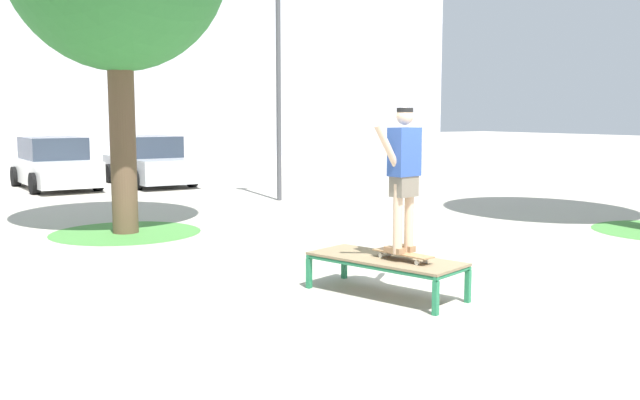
{
  "coord_description": "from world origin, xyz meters",
  "views": [
    {
      "loc": [
        -5.55,
        -6.38,
        2.17
      ],
      "look_at": [
        -0.53,
        1.78,
        1.0
      ],
      "focal_mm": 39.63,
      "sensor_mm": 36.0,
      "label": 1
    }
  ],
  "objects": [
    {
      "name": "ground_plane",
      "position": [
        0.0,
        0.0,
        0.0
      ],
      "size": [
        120.0,
        120.0,
        0.0
      ],
      "primitive_type": "plane",
      "color": "#B2AA9E"
    },
    {
      "name": "skate_box",
      "position": [
        -0.53,
        0.28,
        0.41
      ],
      "size": [
        1.29,
        2.04,
        0.46
      ],
      "color": "#237A4C",
      "rests_on": "ground"
    },
    {
      "name": "skateboard",
      "position": [
        -0.45,
        0.05,
        0.54
      ],
      "size": [
        0.34,
        0.82,
        0.09
      ],
      "color": "#9E754C",
      "rests_on": "skate_box"
    },
    {
      "name": "skater",
      "position": [
        -0.45,
        0.05,
        1.53
      ],
      "size": [
        1.0,
        0.34,
        1.69
      ],
      "color": "beige",
      "rests_on": "skateboard"
    },
    {
      "name": "grass_patch_mid_back",
      "position": [
        -1.88,
        6.41,
        0.0
      ],
      "size": [
        2.72,
        2.72,
        0.01
      ],
      "primitive_type": "cylinder",
      "color": "#47893D",
      "rests_on": "ground"
    },
    {
      "name": "car_white",
      "position": [
        -1.36,
        15.28,
        0.69
      ],
      "size": [
        2.03,
        4.26,
        1.5
      ],
      "color": "silver",
      "rests_on": "ground"
    },
    {
      "name": "car_silver",
      "position": [
        1.35,
        14.92,
        0.69
      ],
      "size": [
        1.97,
        4.23,
        1.5
      ],
      "color": "#B7BABF",
      "rests_on": "ground"
    },
    {
      "name": "light_post",
      "position": [
        2.87,
        9.26,
        3.83
      ],
      "size": [
        0.36,
        0.36,
        5.83
      ],
      "color": "#4C4C51",
      "rests_on": "ground"
    }
  ]
}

